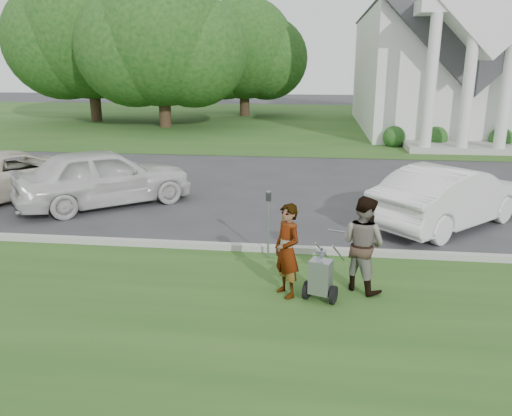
% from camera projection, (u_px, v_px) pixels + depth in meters
% --- Properties ---
extents(ground, '(120.00, 120.00, 0.00)m').
position_uv_depth(ground, '(229.00, 260.00, 10.30)').
color(ground, '#333335').
rests_on(ground, ground).
extents(grass_strip, '(80.00, 7.00, 0.01)m').
position_uv_depth(grass_strip, '(194.00, 334.00, 7.44)').
color(grass_strip, '#264C1A').
rests_on(grass_strip, ground).
extents(church_lawn, '(80.00, 30.00, 0.01)m').
position_uv_depth(church_lawn, '(293.00, 120.00, 36.06)').
color(church_lawn, '#264C1A').
rests_on(church_lawn, ground).
extents(curb, '(80.00, 0.18, 0.15)m').
position_uv_depth(curb, '(233.00, 247.00, 10.81)').
color(curb, '#9E9E93').
rests_on(curb, ground).
extents(church, '(9.19, 19.00, 24.10)m').
position_uv_depth(church, '(444.00, 29.00, 29.66)').
color(church, white).
rests_on(church, ground).
extents(tree_left, '(10.63, 8.40, 9.71)m').
position_uv_depth(tree_left, '(161.00, 44.00, 30.80)').
color(tree_left, '#332316').
rests_on(tree_left, ground).
extents(tree_far, '(11.64, 9.20, 10.73)m').
position_uv_depth(tree_far, '(89.00, 37.00, 34.20)').
color(tree_far, '#332316').
rests_on(tree_far, ground).
extents(tree_back, '(9.61, 7.60, 8.89)m').
position_uv_depth(tree_back, '(244.00, 53.00, 38.07)').
color(tree_back, '#332316').
rests_on(tree_back, ground).
extents(striping_cart, '(0.76, 1.16, 1.00)m').
position_uv_depth(striping_cart, '(321.00, 278.00, 8.39)').
color(striping_cart, black).
rests_on(striping_cart, ground).
extents(person_left, '(0.67, 0.71, 1.64)m').
position_uv_depth(person_left, '(287.00, 251.00, 8.49)').
color(person_left, '#999999').
rests_on(person_left, ground).
extents(person_right, '(1.06, 1.03, 1.71)m').
position_uv_depth(person_right, '(363.00, 245.00, 8.71)').
color(person_right, '#999999').
rests_on(person_right, ground).
extents(parking_meter_near, '(0.10, 0.09, 1.43)m').
position_uv_depth(parking_meter_near, '(268.00, 216.00, 10.17)').
color(parking_meter_near, gray).
rests_on(parking_meter_near, ground).
extents(car_a, '(4.64, 5.44, 1.39)m').
position_uv_depth(car_a, '(19.00, 173.00, 15.21)').
color(car_a, beige).
rests_on(car_a, ground).
extents(car_b, '(5.03, 4.59, 1.66)m').
position_uv_depth(car_b, '(104.00, 177.00, 14.11)').
color(car_b, silver).
rests_on(car_b, ground).
extents(car_d, '(4.43, 4.36, 1.52)m').
position_uv_depth(car_d, '(450.00, 196.00, 12.30)').
color(car_d, silver).
rests_on(car_d, ground).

